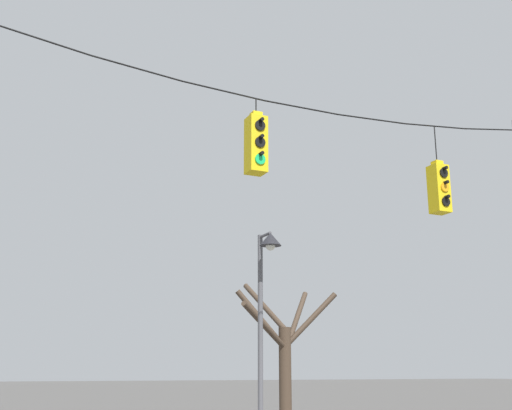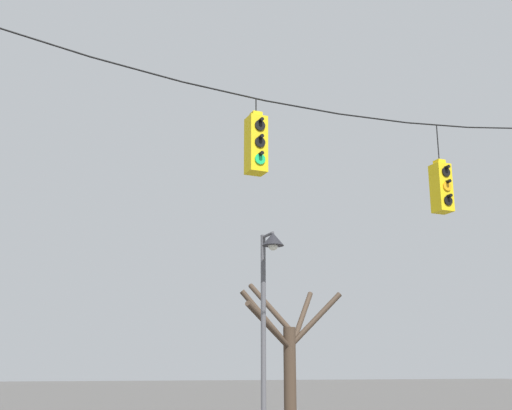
% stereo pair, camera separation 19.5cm
% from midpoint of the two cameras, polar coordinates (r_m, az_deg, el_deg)
% --- Properties ---
extents(span_wire, '(11.43, 0.03, 0.49)m').
position_cam_midpoint_polar(span_wire, '(12.68, 3.70, 9.26)').
color(span_wire, black).
extents(traffic_light_over_intersection, '(0.34, 0.46, 1.47)m').
position_cam_midpoint_polar(traffic_light_over_intersection, '(11.87, -0.46, 5.43)').
color(traffic_light_over_intersection, yellow).
extents(traffic_light_near_right_pole, '(0.34, 0.46, 1.92)m').
position_cam_midpoint_polar(traffic_light_near_right_pole, '(13.94, 15.58, 1.44)').
color(traffic_light_near_right_pole, yellow).
extents(street_lamp, '(0.51, 0.88, 4.72)m').
position_cam_midpoint_polar(street_lamp, '(14.99, 0.53, -6.63)').
color(street_lamp, '#515156').
rests_on(street_lamp, ground_plane).
extents(bare_tree, '(3.47, 3.35, 4.24)m').
position_cam_midpoint_polar(bare_tree, '(18.82, 2.07, -12.70)').
color(bare_tree, '#423326').
rests_on(bare_tree, ground_plane).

